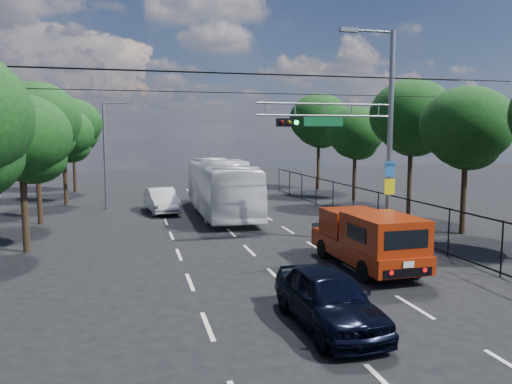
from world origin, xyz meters
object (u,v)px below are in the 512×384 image
object	(u,v)px
signal_mast	(365,128)
navy_hatchback	(329,298)
red_pickup	(368,238)
white_bus	(221,187)
white_van	(162,200)

from	to	relation	value
signal_mast	navy_hatchback	size ratio (longest dim) A/B	2.12
signal_mast	red_pickup	xyz separation A→B (m)	(-1.70, -3.84, -4.10)
red_pickup	white_bus	distance (m)	14.25
signal_mast	white_bus	world-z (taller)	signal_mast
signal_mast	navy_hatchback	xyz separation A→B (m)	(-5.25, -8.77, -4.48)
navy_hatchback	signal_mast	bearing A→B (deg)	57.66
signal_mast	navy_hatchback	distance (m)	11.16
red_pickup	white_bus	world-z (taller)	white_bus
white_bus	white_van	xyz separation A→B (m)	(-3.55, 1.58, -0.93)
white_van	red_pickup	bearing A→B (deg)	-73.86
white_bus	signal_mast	bearing A→B (deg)	-64.01
signal_mast	red_pickup	world-z (taller)	signal_mast
red_pickup	navy_hatchback	distance (m)	6.09
red_pickup	white_van	size ratio (longest dim) A/B	1.25
signal_mast	navy_hatchback	bearing A→B (deg)	-120.92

